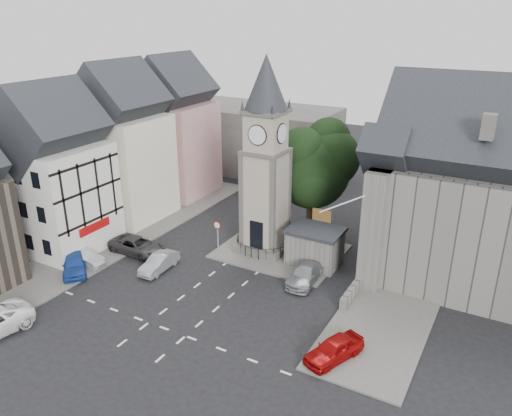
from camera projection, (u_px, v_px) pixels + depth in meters
The scene contains 23 objects.
ground at pixel (214, 290), 36.78m from camera, with size 120.00×120.00×0.00m, color black.
pavement_west at pixel (139, 227), 47.28m from camera, with size 6.00×30.00×0.14m, color #595651.
pavement_east at pixel (404, 282), 37.81m from camera, with size 6.00×26.00×0.14m, color #595651.
central_island at pixel (280, 251), 42.56m from camera, with size 10.00×8.00×0.16m, color #595651.
road_markings at pixel (167, 329), 32.32m from camera, with size 20.00×8.00×0.01m, color silver.
clock_tower at pixel (266, 158), 40.25m from camera, with size 4.86×4.86×16.25m.
stone_shelter at pixel (315, 246), 40.12m from camera, with size 4.30×3.30×3.08m.
town_tree at pixel (312, 160), 43.84m from camera, with size 7.20×7.20×10.80m.
warning_sign_post at pixel (217, 230), 41.89m from camera, with size 0.70×0.19×2.85m.
terrace_pink at pixel (175, 135), 54.34m from camera, with size 8.10×7.60×12.80m.
terrace_cream at pixel (123, 152), 47.85m from camera, with size 8.10×7.60×12.80m.
terrace_tudor at pixel (56, 179), 41.51m from camera, with size 8.10×7.60×12.00m.
backdrop_west at pixel (256, 139), 63.44m from camera, with size 20.00×10.00×8.00m, color #4C4944.
east_building at pixel (473, 202), 36.32m from camera, with size 14.40×11.40×12.60m.
east_boundary_wall at pixel (376, 258), 40.56m from camera, with size 0.40×16.00×0.90m, color #62615B.
flagpole at pixel (342, 204), 33.81m from camera, with size 3.68×0.10×2.74m.
car_west_blue at pixel (74, 264), 39.11m from camera, with size 1.76×4.37×1.49m, color #1B3E98.
car_west_silver at pixel (83, 257), 40.36m from camera, with size 1.35×3.87×1.27m, color #ADB0B6.
car_west_grey at pixel (137, 246), 42.13m from camera, with size 2.35×5.10×1.42m, color #353437.
car_island_silver at pixel (159, 263), 39.44m from camera, with size 1.37×3.92×1.29m, color #9FA2A8.
car_island_east at pixel (305, 274), 37.76m from camera, with size 1.88×4.63×1.34m, color gray.
car_east_red at pixel (334, 349), 29.33m from camera, with size 1.62×4.04×1.38m, color #9A0808.
pedestrian at pixel (373, 276), 36.95m from camera, with size 0.65×0.43×1.79m, color beige.
Camera 1 is at (18.28, -26.34, 19.29)m, focal length 35.00 mm.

